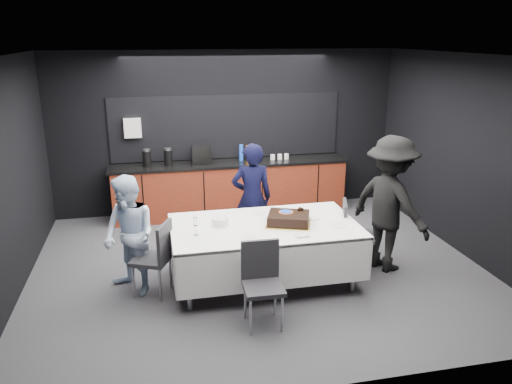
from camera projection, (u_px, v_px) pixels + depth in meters
ground at (258, 267)px, 6.82m from camera, size 6.00×6.00×0.00m
room_shell at (258, 133)px, 6.25m from camera, size 6.04×5.04×2.82m
kitchenette at (230, 184)px, 8.71m from camera, size 4.10×0.64×2.05m
party_table at (264, 235)px, 6.25m from camera, size 2.32×1.32×0.78m
cake_assembly at (289, 219)px, 6.22m from camera, size 0.66×0.60×0.17m
plate_stack at (220, 221)px, 6.18m from camera, size 0.21×0.21×0.10m
loose_plate_near at (249, 236)px, 5.86m from camera, size 0.19×0.19×0.01m
loose_plate_right_a at (312, 218)px, 6.42m from camera, size 0.20×0.20×0.01m
loose_plate_right_b at (337, 225)px, 6.17m from camera, size 0.21×0.21×0.01m
loose_plate_far at (259, 213)px, 6.61m from camera, size 0.19×0.19×0.01m
fork_pile at (302, 236)px, 5.84m from camera, size 0.17×0.12×0.03m
champagne_flute at (195, 223)px, 5.83m from camera, size 0.06×0.06×0.22m
chair_left at (157, 253)px, 5.97m from camera, size 0.55×0.55×0.92m
chair_right at (352, 230)px, 6.69m from camera, size 0.54×0.54×0.92m
chair_near at (262, 277)px, 5.39m from camera, size 0.43×0.43×0.92m
person_center at (252, 198)px, 7.13m from camera, size 0.60×0.40×1.61m
person_left at (129, 236)px, 5.97m from camera, size 0.88×0.91×1.48m
person_right at (390, 204)px, 6.55m from camera, size 1.12×1.35×1.82m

